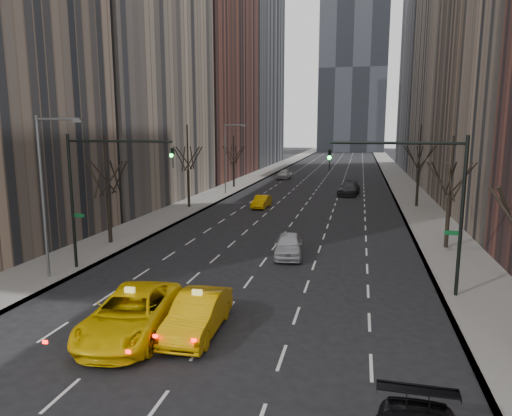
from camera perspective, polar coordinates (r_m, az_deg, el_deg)
The scene contains 22 objects.
ground at distance 15.52m, azimuth -12.54°, elevation -23.31°, with size 400.00×400.00×0.00m, color black.
sidewalk_left at distance 84.05m, azimuth 0.36°, elevation 4.14°, with size 4.50×320.00×0.15m, color slate.
sidewalk_right at distance 82.33m, azimuth 17.29°, elevation 3.58°, with size 4.50×320.00×0.15m, color slate.
bld_left_far at distance 83.43m, azimuth -6.83°, elevation 19.14°, with size 14.00×28.00×44.00m, color brown.
bld_left_deep at distance 113.14m, azimuth -1.46°, elevation 20.83°, with size 14.00×30.00×60.00m, color slate.
bld_right_far at distance 79.01m, azimuth 25.80°, elevation 21.02°, with size 14.00×28.00×50.00m, color tan.
bld_right_deep at distance 109.74m, azimuth 22.21°, elevation 19.95°, with size 14.00×30.00×58.00m, color slate.
tree_lw_b at distance 34.92m, azimuth -18.00°, elevation 1.61°, with size 3.36×3.50×7.82m.
tree_lw_c at distance 49.21m, azimuth -8.48°, elevation 4.61°, with size 3.36×3.50×8.74m.
tree_lw_d at distance 66.28m, azimuth -2.80°, elevation 5.62°, with size 3.36×3.50×7.36m.
tree_rw_b at distance 34.54m, azimuth 23.02°, elevation 1.22°, with size 3.36×3.50×7.82m.
tree_rw_c at distance 52.20m, azimuth 19.65°, elevation 4.45°, with size 3.36×3.50×8.74m.
traffic_mast_left at distance 28.13m, azimuth -19.35°, elevation 3.28°, with size 6.69×0.39×8.00m.
traffic_mast_right at distance 24.05m, azimuth 20.59°, elevation 2.19°, with size 6.69×0.39×8.00m.
streetlight_near at distance 27.47m, azimuth -24.64°, elevation 3.07°, with size 2.83×0.22×9.00m.
streetlight_far at distance 59.12m, azimuth -3.57°, elevation 7.10°, with size 2.83×0.22×9.00m.
taxi_suv at distance 20.02m, azimuth -15.33°, elevation -12.60°, with size 3.00×6.50×1.81m, color yellow.
taxi_sedan at distance 19.65m, azimuth -7.29°, elevation -12.99°, with size 1.75×5.03×1.66m, color #DA9D04.
silver_sedan_ahead at distance 30.66m, azimuth 4.10°, elevation -4.65°, with size 1.82×4.52×1.54m, color #ADAFB6.
far_taxi at distance 49.40m, azimuth 0.71°, elevation 0.80°, with size 1.42×4.06×1.34m, color #EDAD05.
far_suv_grey at distance 60.32m, azimuth 11.54°, elevation 2.42°, with size 2.36×5.80×1.68m, color #2E2D32.
far_car_white at distance 78.48m, azimuth 3.55°, elevation 4.25°, with size 1.90×4.72×1.61m, color silver.
Camera 1 is at (5.83, -11.65, 8.43)m, focal length 32.00 mm.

